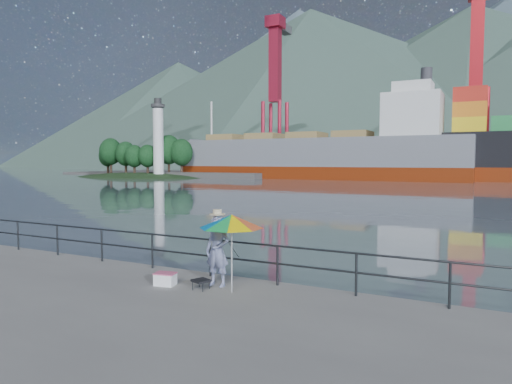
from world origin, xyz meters
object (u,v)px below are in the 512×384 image
cooler_bag (165,280)px  bulk_carrier (325,155)px  fisherman (218,251)px  beach_umbrella (232,221)px

cooler_bag → bulk_carrier: (-19.25, 69.99, 3.96)m
fisherman → beach_umbrella: size_ratio=0.89×
bulk_carrier → cooler_bag: bearing=-74.6°
beach_umbrella → bulk_carrier: bulk_carrier is taller
fisherman → bulk_carrier: bulk_carrier is taller
beach_umbrella → cooler_bag: size_ratio=3.97×
beach_umbrella → bulk_carrier: bearing=106.8°
bulk_carrier → beach_umbrella: bearing=-73.2°
fisherman → bulk_carrier: bearing=105.8°
beach_umbrella → bulk_carrier: (-21.06, 69.78, 2.39)m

